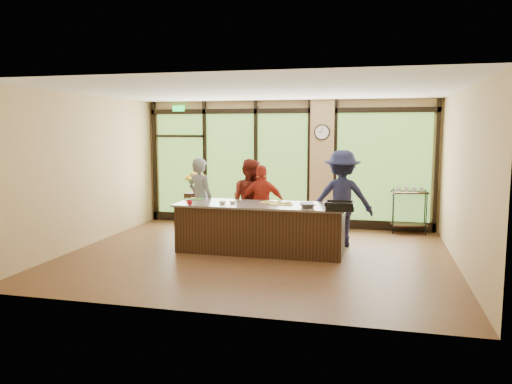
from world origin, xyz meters
The scene contains 25 objects.
floor centered at (0.00, 0.00, 0.00)m, with size 7.00×7.00×0.00m, color #51341C.
ceiling centered at (0.00, 0.00, 3.00)m, with size 7.00×7.00×0.00m, color silver.
back_wall centered at (0.00, 3.00, 1.50)m, with size 7.00×7.00×0.00m, color tan.
left_wall centered at (-3.50, 0.00, 1.50)m, with size 6.00×6.00×0.00m, color tan.
right_wall centered at (3.50, 0.00, 1.50)m, with size 6.00×6.00×0.00m, color tan.
window_wall centered at (0.16, 2.95, 1.39)m, with size 6.90×0.12×3.00m.
island_base centered at (0.00, 0.30, 0.44)m, with size 3.10×1.00×0.88m, color #321D10.
countertop centered at (0.00, 0.30, 0.90)m, with size 3.20×1.10×0.04m, color slate.
wall_clock centered at (0.85, 2.87, 2.25)m, with size 0.36×0.04×0.36m.
cook_left centered at (-1.45, 0.97, 0.87)m, with size 0.63×0.42×1.73m, color slate.
cook_midleft centered at (-0.43, 1.14, 0.86)m, with size 0.84×0.65×1.72m, color maroon.
cook_midright centered at (-0.13, 0.97, 0.80)m, with size 0.94×0.39×1.61m, color #A62719.
cook_right centered at (1.45, 1.16, 0.96)m, with size 1.23×0.71×1.91m, color #181A36.
roasting_pan centered at (1.50, -0.12, 0.96)m, with size 0.48×0.37×0.09m, color black.
mixing_bowl centered at (0.92, 0.08, 0.96)m, with size 0.34×0.34×0.08m, color silver.
cutting_board_left centered at (-1.44, 0.58, 0.93)m, with size 0.38×0.29×0.01m, color #37812E.
cutting_board_center centered at (0.15, 0.49, 0.93)m, with size 0.37×0.28×0.01m, color gold.
cutting_board_right centered at (0.40, 0.35, 0.93)m, with size 0.40×0.30×0.01m, color gold.
prep_bowl_near centered at (-0.71, 0.15, 0.94)m, with size 0.14×0.14×0.04m, color white.
prep_bowl_mid centered at (-0.53, 0.23, 0.94)m, with size 0.12×0.12×0.04m, color white.
prep_bowl_far centered at (0.50, 0.41, 0.94)m, with size 0.14×0.14×0.03m, color white.
red_ramekin centered at (-1.26, -0.13, 0.96)m, with size 0.11×0.11×0.09m, color #AF111D.
flower_stand centered at (-1.87, 1.89, 0.44)m, with size 0.44×0.44×0.88m, color #321D10.
flower_vase centered at (-1.87, 1.89, 1.00)m, with size 0.23×0.23×0.24m, color #8E704D.
bar_cart centered at (2.84, 2.75, 0.62)m, with size 0.83×0.57×1.04m.
Camera 1 is at (2.12, -8.76, 2.31)m, focal length 35.00 mm.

